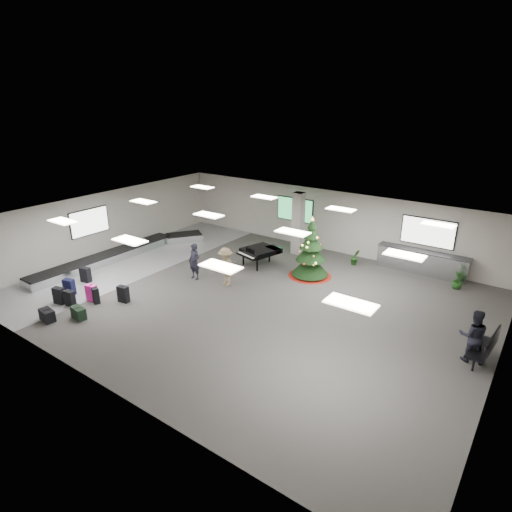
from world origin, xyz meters
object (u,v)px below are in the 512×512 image
Objects in this scene: grand_piano at (259,251)px; bench at (486,346)px; traveler_b at (226,267)px; traveler_bench at (473,336)px; pink_suitcase at (92,293)px; christmas_tree at (311,256)px; service_counter at (422,262)px; traveler_a at (194,262)px; potted_plant_right at (457,280)px; potted_plant_left at (355,257)px; baggage_carousel at (123,253)px.

grand_piano is 1.19× the size of bench.
traveler_bench is at bearing 11.31° from traveler_b.
pink_suitcase is 0.25× the size of christmas_tree.
service_counter is at bearing -80.19° from traveler_bench.
potted_plant_right is at bearing 32.44° from traveler_a.
bench is at bearing 11.96° from traveler_b.
pink_suitcase is 0.89× the size of potted_plant_left.
grand_piano is at bearing 67.56° from traveler_a.
potted_plant_right is at bearing -92.07° from traveler_bench.
traveler_a is at bearing -140.72° from service_counter.
christmas_tree is at bearing -114.34° from potted_plant_left.
service_counter reaches higher than baggage_carousel.
baggage_carousel is 16.47m from bench.
traveler_a is at bearing -131.77° from potted_plant_left.
potted_plant_left is (3.58, 5.46, -0.46)m from traveler_b.
traveler_b reaches higher than pink_suitcase.
potted_plant_right is (11.61, 9.73, 0.04)m from pink_suitcase.
grand_piano is 3.32m from traveler_a.
traveler_b is at bearing -17.25° from traveler_bench.
traveler_a is 1.58m from traveler_b.
christmas_tree is at bearing 20.59° from grand_piano.
christmas_tree is 1.41× the size of grand_piano.
grand_piano is 10.24m from traveler_bench.
traveler_bench is (9.89, -2.68, 0.16)m from grand_piano.
bench is at bearing -70.38° from potted_plant_right.
christmas_tree is at bearing 41.34° from traveler_a.
christmas_tree is 1.63× the size of traveler_bench.
traveler_a is at bearing -140.72° from christmas_tree.
potted_plant_right is (8.39, 2.71, -0.32)m from grand_piano.
grand_piano is at bearing -151.92° from service_counter.
baggage_carousel is at bearing -149.27° from potted_plant_left.
potted_plant_right is (9.77, 5.73, -0.44)m from traveler_a.
baggage_carousel is 5.69× the size of traveler_b.
grand_piano is 10.58m from bench.
traveler_a is at bearing -15.86° from traveler_bench.
traveler_b reaches higher than baggage_carousel.
service_counter is 7.02m from traveler_bench.
traveler_b is at bearing 4.00° from baggage_carousel.
traveler_b reaches higher than bench.
traveler_a is (-1.38, -3.02, 0.12)m from grand_piano.
traveler_a is 2.16× the size of potted_plant_right.
traveler_b is (1.56, 0.28, 0.03)m from traveler_a.
christmas_tree reaches higher than potted_plant_left.
service_counter is at bearing 42.88° from grand_piano.
traveler_a is at bearing -149.62° from potted_plant_right.
grand_piano is at bearing -162.12° from potted_plant_right.
pink_suitcase is 0.40× the size of traveler_bench.
traveler_b reaches higher than traveler_a.
bench reaches higher than potted_plant_right.
service_counter is at bearing 55.10° from traveler_b.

